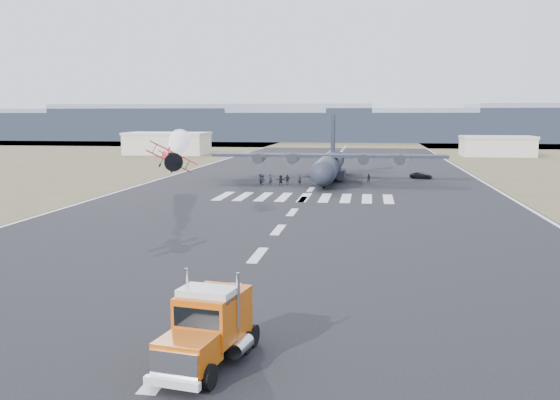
% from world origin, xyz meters
% --- Properties ---
extents(ground, '(500.00, 500.00, 0.00)m').
position_xyz_m(ground, '(0.00, 0.00, 0.00)').
color(ground, black).
rests_on(ground, ground).
extents(scrub_far, '(500.00, 80.00, 0.00)m').
position_xyz_m(scrub_far, '(0.00, 230.00, 0.00)').
color(scrub_far, brown).
rests_on(scrub_far, ground).
extents(runway_markings, '(60.00, 260.00, 0.01)m').
position_xyz_m(runway_markings, '(0.00, 60.00, 0.01)').
color(runway_markings, silver).
rests_on(runway_markings, ground).
extents(ridge_seg_b, '(150.00, 50.00, 15.00)m').
position_xyz_m(ridge_seg_b, '(-130.00, 260.00, 7.50)').
color(ridge_seg_b, gray).
rests_on(ridge_seg_b, ground).
extents(ridge_seg_c, '(150.00, 50.00, 17.00)m').
position_xyz_m(ridge_seg_c, '(-65.00, 260.00, 8.50)').
color(ridge_seg_c, gray).
rests_on(ridge_seg_c, ground).
extents(ridge_seg_d, '(150.00, 50.00, 13.00)m').
position_xyz_m(ridge_seg_d, '(0.00, 260.00, 6.50)').
color(ridge_seg_d, gray).
rests_on(ridge_seg_d, ground).
extents(ridge_seg_e, '(150.00, 50.00, 15.00)m').
position_xyz_m(ridge_seg_e, '(65.00, 260.00, 7.50)').
color(ridge_seg_e, gray).
rests_on(ridge_seg_e, ground).
extents(hangar_left, '(24.50, 14.50, 6.70)m').
position_xyz_m(hangar_left, '(-52.00, 145.00, 3.41)').
color(hangar_left, beige).
rests_on(hangar_left, ground).
extents(hangar_right, '(20.50, 12.50, 5.90)m').
position_xyz_m(hangar_right, '(46.00, 150.00, 3.01)').
color(hangar_right, beige).
rests_on(hangar_right, ground).
extents(semi_truck, '(3.89, 8.47, 3.72)m').
position_xyz_m(semi_truck, '(1.81, -11.26, 1.83)').
color(semi_truck, black).
rests_on(semi_truck, ground).
extents(aerobatic_biplane, '(5.13, 5.32, 3.86)m').
position_xyz_m(aerobatic_biplane, '(-12.46, 26.63, 7.23)').
color(aerobatic_biplane, '#B60C2A').
extents(smoke_trail, '(10.74, 34.13, 3.59)m').
position_xyz_m(smoke_trail, '(-19.88, 54.17, 7.50)').
color(smoke_trail, white).
extents(transport_aircraft, '(41.64, 34.35, 12.07)m').
position_xyz_m(transport_aircraft, '(1.95, 74.51, 3.11)').
color(transport_aircraft, black).
rests_on(transport_aircraft, ground).
extents(support_vehicle, '(4.62, 3.08, 1.18)m').
position_xyz_m(support_vehicle, '(19.01, 80.70, 0.59)').
color(support_vehicle, black).
rests_on(support_vehicle, ground).
extents(crew_a, '(0.89, 0.87, 1.89)m').
position_xyz_m(crew_a, '(-7.40, 65.05, 0.95)').
color(crew_a, black).
rests_on(crew_a, ground).
extents(crew_b, '(0.79, 0.50, 1.60)m').
position_xyz_m(crew_b, '(9.22, 71.14, 0.80)').
color(crew_b, black).
rests_on(crew_b, ground).
extents(crew_c, '(1.30, 0.88, 1.84)m').
position_xyz_m(crew_c, '(-8.79, 65.21, 0.92)').
color(crew_c, black).
rests_on(crew_c, ground).
extents(crew_d, '(1.03, 0.57, 1.71)m').
position_xyz_m(crew_d, '(-4.70, 66.78, 0.86)').
color(crew_d, black).
rests_on(crew_d, ground).
extents(crew_e, '(0.90, 0.92, 1.63)m').
position_xyz_m(crew_e, '(1.15, 67.38, 0.82)').
color(crew_e, black).
rests_on(crew_e, ground).
extents(crew_f, '(1.73, 0.83, 1.79)m').
position_xyz_m(crew_f, '(-5.60, 65.05, 0.89)').
color(crew_f, black).
rests_on(crew_f, ground).
extents(crew_g, '(0.70, 0.62, 1.67)m').
position_xyz_m(crew_g, '(-2.50, 66.25, 0.84)').
color(crew_g, black).
rests_on(crew_g, ground).
extents(crew_h, '(0.77, 0.97, 1.75)m').
position_xyz_m(crew_h, '(-9.49, 66.71, 0.87)').
color(crew_h, black).
rests_on(crew_h, ground).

